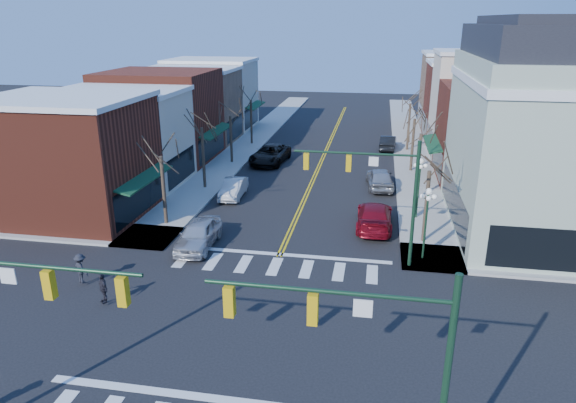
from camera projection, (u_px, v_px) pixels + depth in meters
The scene contains 34 objects.
ground at pixel (247, 328), 22.95m from camera, with size 160.00×160.00×0.00m, color black.
sidewalk_left at pixel (205, 184), 42.92m from camera, with size 3.50×70.00×0.15m, color #9E9B93.
sidewalk_right at pixel (419, 196), 40.05m from camera, with size 3.50×70.00×0.15m, color #9E9B93.
bldg_left_brick_a at pixel (68, 160), 35.06m from camera, with size 10.00×8.50×8.00m, color maroon.
bldg_left_stucco_a at pixel (122, 139), 42.33m from camera, with size 10.00×7.00×7.50m, color beige.
bldg_left_brick_b at pixel (161, 116), 49.59m from camera, with size 10.00×9.00×8.50m, color maroon.
bldg_left_tan at pixel (191, 106), 57.37m from camera, with size 10.00×7.50×7.80m, color #9D7557.
bldg_left_stucco_b at pixel (212, 95), 64.49m from camera, with size 10.00×8.00×8.20m, color beige.
bldg_right_brick_a at pixel (501, 134), 42.97m from camera, with size 10.00×8.50×8.00m, color maroon.
bldg_right_stucco at pixel (486, 107), 49.83m from camera, with size 10.00×7.00×10.00m, color beige.
bldg_right_brick_b at pixel (473, 103), 57.04m from camera, with size 10.00×8.00×8.50m, color maroon.
bldg_right_tan at pixel (463, 92), 64.38m from camera, with size 10.00×8.00×9.00m, color #9D7557.
victorian_corner at pixel (564, 130), 31.48m from camera, with size 12.25×14.25×13.30m.
traffic_mast_near_left at pixel (3, 313), 15.42m from camera, with size 6.60×0.28×7.20m.
traffic_mast_near_right at pixel (376, 352), 13.60m from camera, with size 6.60×0.28×7.20m.
traffic_mast_far_right at pixel (380, 185), 27.33m from camera, with size 6.60×0.28×7.20m.
lamppost_corner at pixel (427, 212), 28.50m from camera, with size 0.36×0.36×4.33m.
lamppost_midblock at pixel (419, 178), 34.54m from camera, with size 0.36×0.36×4.33m.
tree_left_a at pixel (164, 191), 33.74m from camera, with size 0.24×0.24×4.76m, color #382B21.
tree_left_b at pixel (203, 159), 41.12m from camera, with size 0.24×0.24×5.04m, color #382B21.
tree_left_c at pixel (231, 140), 48.62m from camera, with size 0.24×0.24×4.55m, color #382B21.
tree_left_d at pixel (251, 123), 55.99m from camera, with size 0.24×0.24×4.90m, color #382B21.
tree_right_a at pixel (426, 208), 31.01m from camera, with size 0.24×0.24×4.62m, color #382B21.
tree_right_b at pixel (418, 168), 38.34m from camera, with size 0.24×0.24×5.18m, color #382B21.
tree_right_c at pixel (413, 146), 45.82m from camera, with size 0.24×0.24×4.83m, color #382B21.
tree_right_d at pixel (409, 127), 53.22m from camera, with size 0.24×0.24×4.97m, color #382B21.
car_left_near at pixel (198, 234), 30.93m from camera, with size 1.94×4.83×1.65m, color silver.
car_left_mid at pixel (233, 188), 39.76m from camera, with size 1.49×4.27×1.41m, color silver.
car_left_far at pixel (270, 154), 49.21m from camera, with size 2.84×6.16×1.71m, color black.
car_right_near at pixel (374, 216), 33.85m from camera, with size 2.29×5.62×1.63m, color maroon.
car_right_mid at pixel (380, 178), 41.86m from camera, with size 1.98×4.93×1.68m, color #A3A3A8.
car_right_far at pixel (388, 143), 54.35m from camera, with size 1.58×4.54×1.50m, color black.
pedestrian_dark_a at pixel (103, 288), 24.56m from camera, with size 0.89×0.37×1.52m, color #23222A.
pedestrian_dark_b at pixel (81, 269), 26.39m from camera, with size 1.04×0.60×1.60m, color black.
Camera 1 is at (5.23, -19.11, 13.03)m, focal length 32.00 mm.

